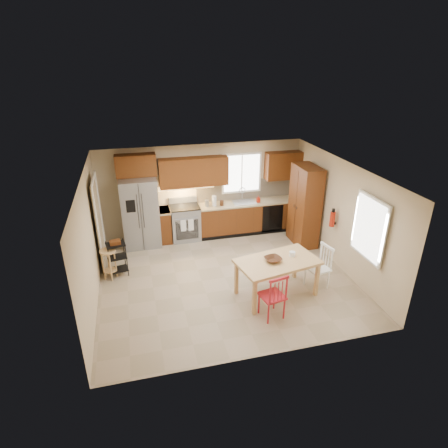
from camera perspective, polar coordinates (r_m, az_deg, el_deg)
name	(u,v)px	position (r m, az deg, el deg)	size (l,w,h in m)	color
floor	(225,278)	(8.56, 0.16, -8.16)	(5.50, 5.50, 0.00)	gray
ceiling	(225,171)	(7.51, 0.18, 8.11)	(5.50, 5.00, 0.02)	silver
wall_back	(202,190)	(10.22, -3.32, 5.20)	(5.50, 0.02, 2.50)	#CCB793
wall_front	(265,294)	(5.89, 6.31, -10.60)	(5.50, 0.02, 2.50)	#CCB793
wall_left	(90,242)	(7.81, -19.79, -2.62)	(0.02, 5.00, 2.50)	#CCB793
wall_right	(341,215)	(8.99, 17.42, 1.29)	(0.02, 5.00, 2.50)	#CCB793
refrigerator	(140,213)	(9.84, -12.61, 1.71)	(0.92, 0.75, 1.82)	gray
range_stove	(185,223)	(10.14, -5.92, 0.15)	(0.76, 0.63, 0.92)	gray
base_cabinet_narrow	(165,225)	(10.11, -9.01, -0.19)	(0.30, 0.60, 0.90)	#5A2A10
base_cabinet_run	(250,217)	(10.55, 3.99, 1.14)	(2.92, 0.60, 0.90)	#5A2A10
dishwasher	(272,219)	(10.48, 7.39, 0.82)	(0.60, 0.02, 0.78)	black
backsplash	(248,189)	(10.54, 3.63, 5.36)	(2.92, 0.03, 0.55)	#C4B193
upper_over_fridge	(136,165)	(9.64, -13.31, 8.69)	(1.00, 0.35, 0.55)	#633510
upper_left_block	(194,172)	(9.84, -4.65, 7.91)	(1.80, 0.35, 0.75)	#633510
upper_right_block	(283,166)	(10.53, 9.04, 8.79)	(1.00, 0.35, 0.75)	#633510
window_back	(242,173)	(10.33, 2.69, 7.76)	(1.12, 0.04, 1.12)	white
sink	(244,204)	(10.34, 3.05, 3.13)	(0.62, 0.46, 0.16)	gray
undercab_glow	(183,188)	(9.89, -6.26, 5.54)	(1.60, 0.30, 0.01)	#FFBF66
soap_bottle	(258,199)	(10.31, 5.26, 3.81)	(0.09, 0.09, 0.19)	#AB1D0B
paper_towel	(214,201)	(10.02, -1.50, 3.55)	(0.12, 0.12, 0.28)	white
canister_steel	(207,203)	(10.00, -2.62, 3.18)	(0.11, 0.11, 0.18)	gray
canister_wood	(222,203)	(10.06, -0.35, 3.22)	(0.10, 0.10, 0.14)	#452312
pantry	(305,206)	(9.88, 12.20, 2.73)	(0.50, 0.95, 2.10)	#5A2A10
fire_extinguisher	(332,219)	(9.10, 16.18, 0.72)	(0.12, 0.12, 0.36)	#AB1D0B
window_right	(369,228)	(8.00, 21.27, -0.61)	(0.04, 1.02, 1.32)	white
doorway	(99,224)	(9.06, -18.56, -0.06)	(0.04, 0.95, 2.10)	#8C7A59
dining_table	(277,278)	(7.89, 8.00, -8.14)	(1.64, 0.92, 0.80)	tan
chair_red	(272,295)	(7.23, 7.34, -10.68)	(0.45, 0.45, 0.96)	#AC1A23
chair_white	(318,267)	(8.25, 14.09, -6.44)	(0.45, 0.45, 0.96)	white
table_bowl	(273,261)	(7.64, 7.47, -5.67)	(0.33, 0.33, 0.08)	#452312
table_jar	(292,255)	(7.87, 10.35, -4.66)	(0.13, 0.13, 0.15)	white
bar_stool	(109,264)	(8.75, -17.06, -5.89)	(0.34, 0.34, 0.71)	tan
utility_cart	(117,259)	(8.80, -15.95, -5.12)	(0.41, 0.32, 0.82)	black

